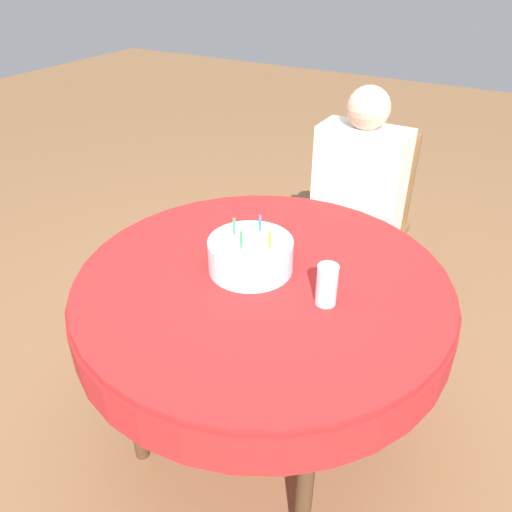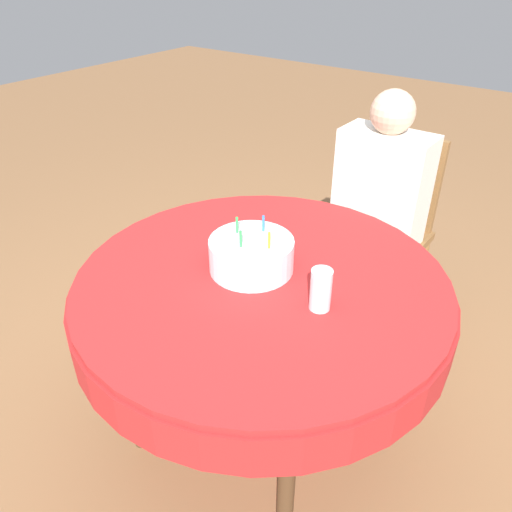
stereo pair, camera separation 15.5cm
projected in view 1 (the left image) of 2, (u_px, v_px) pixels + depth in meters
ground_plane at (261, 428)px, 1.95m from camera, size 12.00×12.00×0.00m
dining_table at (262, 297)px, 1.61m from camera, size 1.19×1.19×0.72m
chair at (361, 218)px, 2.40m from camera, size 0.43×0.43×0.89m
person at (358, 190)px, 2.24m from camera, size 0.39×0.29×1.12m
birthday_cake at (251, 255)px, 1.57m from camera, size 0.27×0.27×0.16m
drinking_glass at (327, 285)px, 1.42m from camera, size 0.06×0.06×0.13m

